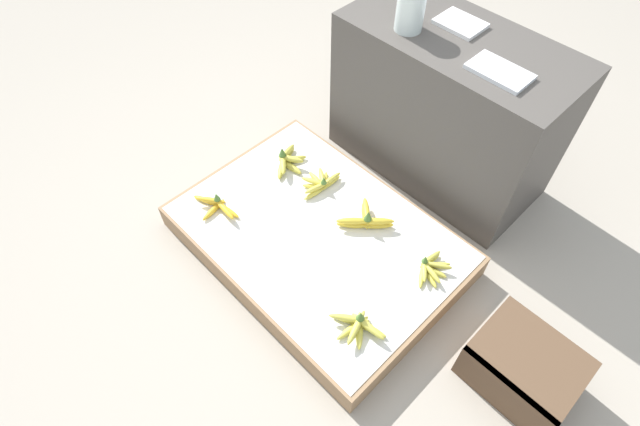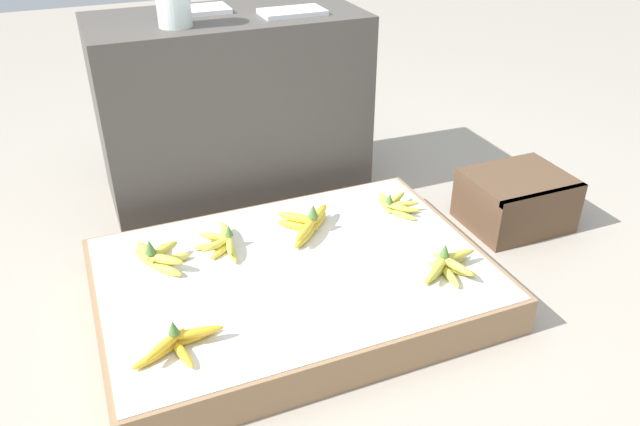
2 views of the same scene
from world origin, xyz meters
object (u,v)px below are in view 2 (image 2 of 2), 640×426
Objects in this scene: banana_bunch_front_left at (178,343)px; banana_bunch_middle_right at (396,205)px; banana_bunch_middle_midright at (308,223)px; foam_tray_white at (203,10)px; banana_bunch_middle_left at (158,257)px; wooden_crate at (516,200)px; banana_bunch_front_right at (448,265)px; banana_bunch_middle_midleft at (222,242)px.

banana_bunch_front_left is 1.31× the size of banana_bunch_middle_right.
foam_tray_white is (-0.15, 0.72, 0.61)m from banana_bunch_middle_midright.
banana_bunch_middle_left is 1.02× the size of banana_bunch_middle_midright.
banana_bunch_front_left is (-1.43, -0.38, 0.05)m from wooden_crate.
banana_bunch_front_right is at bearing -25.00° from banana_bunch_middle_left.
banana_bunch_front_right is (-0.55, -0.35, 0.06)m from wooden_crate.
banana_bunch_middle_right is 1.07m from foam_tray_white.
wooden_crate is 1.45m from foam_tray_white.
banana_bunch_middle_midright is (-0.33, 0.40, 0.01)m from banana_bunch_front_right.
banana_bunch_front_left is 1.15× the size of banana_bunch_middle_midleft.
wooden_crate is 1.95× the size of foam_tray_white.
banana_bunch_middle_right is at bearing -53.46° from foam_tray_white.
banana_bunch_front_right is 0.52m from banana_bunch_middle_midright.
wooden_crate is 1.93× the size of banana_bunch_middle_right.
banana_bunch_middle_left is at bearing -175.49° from banana_bunch_middle_midleft.
wooden_crate is at bearing 32.37° from banana_bunch_front_right.
banana_bunch_middle_midright reaches higher than banana_bunch_front_right.
banana_bunch_front_right reaches higher than banana_bunch_front_left.
banana_bunch_front_right is 1.00× the size of banana_bunch_middle_midleft.
banana_bunch_front_right is 0.42m from banana_bunch_middle_right.
banana_bunch_middle_midleft is at bearing 61.71° from banana_bunch_front_left.
wooden_crate is 1.69× the size of banana_bunch_middle_midleft.
banana_bunch_middle_right is (0.68, -0.00, -0.00)m from banana_bunch_middle_midleft.
wooden_crate is 1.48m from banana_bunch_front_left.
banana_bunch_middle_left is 1.08× the size of foam_tray_white.
foam_tray_white reaches higher than banana_bunch_middle_midleft.
foam_tray_white reaches higher than banana_bunch_front_left.
wooden_crate is at bearing -3.67° from banana_bunch_middle_midright.
banana_bunch_middle_left is 1.02m from foam_tray_white.
banana_bunch_front_right is at bearing -50.86° from banana_bunch_middle_midright.
banana_bunch_middle_midleft is (-1.19, 0.07, 0.05)m from wooden_crate.
foam_tray_white is (0.16, 0.70, 0.62)m from banana_bunch_middle_midleft.
banana_bunch_middle_midright is at bearing 38.25° from banana_bunch_front_left.
foam_tray_white reaches higher than wooden_crate.
foam_tray_white reaches higher than banana_bunch_middle_midright.
foam_tray_white reaches higher than banana_bunch_middle_left.
banana_bunch_middle_midleft is at bearing 179.99° from banana_bunch_middle_right.
banana_bunch_front_right is at bearing -147.63° from wooden_crate.
banana_bunch_middle_left is 0.22m from banana_bunch_middle_midleft.
banana_bunch_middle_left reaches higher than banana_bunch_middle_midleft.
banana_bunch_middle_midright is 1.07× the size of foam_tray_white.
wooden_crate is 1.41m from banana_bunch_middle_left.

